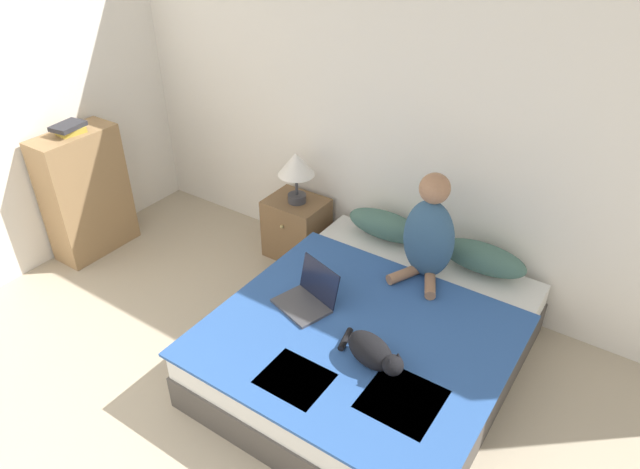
% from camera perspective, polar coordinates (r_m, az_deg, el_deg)
% --- Properties ---
extents(wall_back, '(5.54, 0.05, 2.55)m').
position_cam_1_polar(wall_back, '(4.04, 7.13, 11.91)').
color(wall_back, white).
rests_on(wall_back, ground_plane).
extents(bed, '(1.68, 1.90, 0.42)m').
position_cam_1_polar(bed, '(3.64, 5.14, -10.70)').
color(bed, '#4C4742').
rests_on(bed, ground_plane).
extents(pillow_near, '(0.59, 0.22, 0.20)m').
position_cam_1_polar(pillow_near, '(4.16, 6.54, 0.92)').
color(pillow_near, '#42665B').
rests_on(pillow_near, bed).
extents(pillow_far, '(0.59, 0.22, 0.20)m').
position_cam_1_polar(pillow_far, '(3.95, 15.96, -2.28)').
color(pillow_far, '#42665B').
rests_on(pillow_far, bed).
extents(person_sitting, '(0.35, 0.34, 0.75)m').
position_cam_1_polar(person_sitting, '(3.69, 10.83, 0.08)').
color(person_sitting, '#33567A').
rests_on(person_sitting, bed).
extents(cat_tabby, '(0.45, 0.27, 0.18)m').
position_cam_1_polar(cat_tabby, '(3.15, 5.33, -11.64)').
color(cat_tabby, black).
rests_on(cat_tabby, bed).
extents(laptop_open, '(0.40, 0.38, 0.25)m').
position_cam_1_polar(laptop_open, '(3.54, -1.24, -6.28)').
color(laptop_open, '#424247').
rests_on(laptop_open, bed).
extents(nightstand, '(0.46, 0.39, 0.50)m').
position_cam_1_polar(nightstand, '(4.61, -2.34, 0.68)').
color(nightstand, brown).
rests_on(nightstand, ground_plane).
extents(table_lamp, '(0.28, 0.28, 0.41)m').
position_cam_1_polar(table_lamp, '(4.32, -2.40, 6.76)').
color(table_lamp, '#38383D').
rests_on(table_lamp, nightstand).
extents(bookshelf, '(0.30, 0.64, 1.03)m').
position_cam_1_polar(bookshelf, '(4.92, -22.38, 3.82)').
color(bookshelf, '#99754C').
rests_on(bookshelf, ground_plane).
extents(book_stack_top, '(0.19, 0.25, 0.08)m').
position_cam_1_polar(book_stack_top, '(4.69, -23.79, 9.70)').
color(book_stack_top, gold).
rests_on(book_stack_top, bookshelf).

